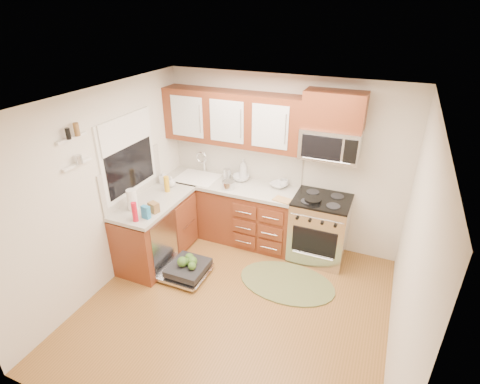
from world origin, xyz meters
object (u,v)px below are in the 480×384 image
at_px(dishwasher, 186,269).
at_px(paper_towel_roll, 132,200).
at_px(microwave, 330,144).
at_px(stock_pot, 228,185).
at_px(bowl_a, 279,185).
at_px(cup, 284,183).
at_px(sink, 198,185).
at_px(upper_cabinets, 232,118).
at_px(range, 319,229).
at_px(skillet, 313,200).
at_px(cutting_board, 283,200).
at_px(bowl_b, 241,178).
at_px(rug, 287,283).

bearing_deg(dishwasher, paper_towel_roll, -173.73).
relative_size(microwave, stock_pot, 4.09).
bearing_deg(bowl_a, cup, 40.20).
distance_m(sink, paper_towel_roll, 1.26).
distance_m(upper_cabinets, sink, 1.21).
height_order(range, skillet, skillet).
bearing_deg(microwave, cutting_board, -146.58).
relative_size(range, stock_pot, 5.11).
xyz_separation_m(cutting_board, bowl_a, (-0.18, 0.38, 0.02)).
distance_m(microwave, dishwasher, 2.55).
distance_m(upper_cabinets, microwave, 1.42).
distance_m(microwave, bowl_b, 1.48).
bearing_deg(bowl_a, range, -14.11).
relative_size(upper_cabinets, microwave, 2.70).
bearing_deg(sink, rug, -23.44).
bearing_deg(range, cutting_board, -157.22).
xyz_separation_m(dishwasher, rug, (1.31, 0.38, -0.09)).
height_order(upper_cabinets, cutting_board, upper_cabinets).
bearing_deg(rug, bowl_a, 116.01).
relative_size(upper_cabinets, rug, 1.61).
bearing_deg(bowl_b, paper_towel_roll, -124.35).
xyz_separation_m(stock_pot, cutting_board, (0.84, -0.05, -0.05)).
bearing_deg(cup, stock_pot, -152.06).
bearing_deg(bowl_a, rug, -63.99).
height_order(paper_towel_roll, cup, paper_towel_roll).
distance_m(microwave, skillet, 0.78).
relative_size(cutting_board, bowl_b, 0.97).
bearing_deg(microwave, range, -90.00).
relative_size(bowl_a, cup, 1.87).
height_order(microwave, stock_pot, microwave).
xyz_separation_m(skillet, cup, (-0.51, 0.34, 0.01)).
bearing_deg(dishwasher, bowl_a, 56.40).
xyz_separation_m(upper_cabinets, microwave, (1.41, -0.02, -0.18)).
height_order(rug, cutting_board, cutting_board).
distance_m(dishwasher, skillet, 1.96).
bearing_deg(upper_cabinets, sink, -163.55).
height_order(bowl_a, cup, cup).
distance_m(upper_cabinets, skillet, 1.60).
bearing_deg(paper_towel_roll, skillet, 27.16).
xyz_separation_m(bowl_a, cup, (0.06, 0.05, 0.02)).
bearing_deg(bowl_b, cutting_board, -26.04).
xyz_separation_m(rug, stock_pot, (-1.11, 0.59, 0.97)).
bearing_deg(upper_cabinets, dishwasher, -96.04).
bearing_deg(range, microwave, 90.00).
bearing_deg(bowl_b, dishwasher, -101.41).
relative_size(stock_pot, paper_towel_roll, 0.66).
bearing_deg(bowl_b, rug, -41.18).
xyz_separation_m(cutting_board, cup, (-0.12, 0.43, 0.04)).
bearing_deg(microwave, cup, 170.80).
xyz_separation_m(sink, skillet, (1.82, -0.11, 0.17)).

